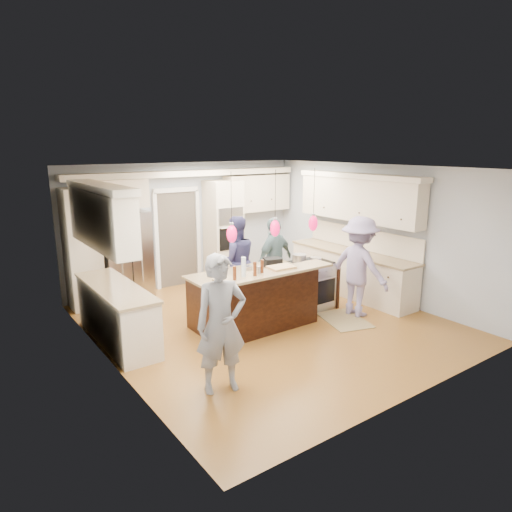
{
  "coord_description": "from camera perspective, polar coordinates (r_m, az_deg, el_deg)",
  "views": [
    {
      "loc": [
        -4.56,
        -6.03,
        3.06
      ],
      "look_at": [
        0.0,
        0.35,
        1.15
      ],
      "focal_mm": 32.0,
      "sensor_mm": 36.0,
      "label": 1
    }
  ],
  "objects": [
    {
      "name": "beer_bottle_a",
      "position": [
        6.72,
        -2.68,
        -2.15
      ],
      "size": [
        0.07,
        0.07,
        0.21
      ],
      "primitive_type": "cylinder",
      "rotation": [
        0.0,
        0.0,
        0.27
      ],
      "color": "#4D210D",
      "rests_on": "kitchen_island"
    },
    {
      "name": "pendant_lights",
      "position": [
        7.11,
        2.39,
        3.51
      ],
      "size": [
        1.75,
        0.15,
        1.03
      ],
      "color": "black",
      "rests_on": "ground"
    },
    {
      "name": "person_far_right",
      "position": [
        9.0,
        2.34,
        -0.55
      ],
      "size": [
        1.06,
        0.64,
        1.7
      ],
      "primitive_type": "imported",
      "rotation": [
        0.0,
        0.0,
        3.38
      ],
      "color": "slate",
      "rests_on": "ground"
    },
    {
      "name": "beer_bottle_c",
      "position": [
        7.09,
        0.76,
        -1.29
      ],
      "size": [
        0.07,
        0.07,
        0.21
      ],
      "primitive_type": "cylinder",
      "rotation": [
        0.0,
        0.0,
        -0.42
      ],
      "color": "#4D210D",
      "rests_on": "kitchen_island"
    },
    {
      "name": "person_far_left",
      "position": [
        8.78,
        -2.58,
        -0.69
      ],
      "size": [
        1.0,
        0.87,
        1.76
      ],
      "primitive_type": "imported",
      "rotation": [
        0.0,
        0.0,
        2.87
      ],
      "color": "navy",
      "rests_on": "ground"
    },
    {
      "name": "island_range",
      "position": [
        8.81,
        6.94,
        -3.6
      ],
      "size": [
        0.82,
        0.71,
        0.92
      ],
      "color": "#B7B7BC",
      "rests_on": "ground"
    },
    {
      "name": "right_counter_run",
      "position": [
        9.65,
        12.08,
        1.39
      ],
      "size": [
        0.64,
        3.1,
        2.51
      ],
      "color": "beige",
      "rests_on": "ground"
    },
    {
      "name": "person_range_side",
      "position": [
        8.46,
        12.77,
        -1.32
      ],
      "size": [
        0.78,
        1.24,
        1.83
      ],
      "primitive_type": "imported",
      "rotation": [
        0.0,
        0.0,
        1.66
      ],
      "color": "#9183B1",
      "rests_on": "ground"
    },
    {
      "name": "water_bottle",
      "position": [
        6.88,
        -1.55,
        -1.38
      ],
      "size": [
        0.07,
        0.07,
        0.3
      ],
      "primitive_type": "cylinder",
      "rotation": [
        0.0,
        0.0,
        -0.01
      ],
      "color": "silver",
      "rests_on": "kitchen_island"
    },
    {
      "name": "refrigerator",
      "position": [
        9.43,
        -15.96,
        -0.09
      ],
      "size": [
        0.9,
        0.7,
        1.8
      ],
      "primitive_type": "cube",
      "color": "#B7B7BC",
      "rests_on": "ground"
    },
    {
      "name": "oven_column",
      "position": [
        10.36,
        -4.08,
        3.04
      ],
      "size": [
        0.72,
        0.69,
        2.3
      ],
      "color": "beige",
      "rests_on": "ground"
    },
    {
      "name": "drink_can",
      "position": [
        7.08,
        0.34,
        -1.73
      ],
      "size": [
        0.07,
        0.07,
        0.11
      ],
      "primitive_type": "cylinder",
      "rotation": [
        0.0,
        0.0,
        -0.3
      ],
      "color": "#B7B7BC",
      "rests_on": "kitchen_island"
    },
    {
      "name": "room_shell",
      "position": [
        7.66,
        1.53,
        4.36
      ],
      "size": [
        5.54,
        6.04,
        2.72
      ],
      "color": "#B2BCC6",
      "rests_on": "ground"
    },
    {
      "name": "pot_small",
      "position": [
        8.59,
        7.48,
        -0.5
      ],
      "size": [
        0.21,
        0.21,
        0.1
      ],
      "primitive_type": "cylinder",
      "color": "#B7B7BC",
      "rests_on": "island_range"
    },
    {
      "name": "cutting_board",
      "position": [
        7.4,
        3.18,
        -1.4
      ],
      "size": [
        0.44,
        0.32,
        0.03
      ],
      "primitive_type": "cube",
      "rotation": [
        0.0,
        0.0,
        -0.07
      ],
      "color": "tan",
      "rests_on": "kitchen_island"
    },
    {
      "name": "person_bar_end",
      "position": [
        5.75,
        -4.38,
        -8.48
      ],
      "size": [
        0.74,
        0.58,
        1.79
      ],
      "primitive_type": "imported",
      "rotation": [
        0.0,
        0.0,
        -0.25
      ],
      "color": "gray",
      "rests_on": "ground"
    },
    {
      "name": "ground_plane",
      "position": [
        8.15,
        1.45,
        -8.36
      ],
      "size": [
        6.0,
        6.0,
        0.0
      ],
      "primitive_type": "plane",
      "color": "#A16B2C",
      "rests_on": "ground"
    },
    {
      "name": "beer_bottle_b",
      "position": [
        6.93,
        -0.14,
        -1.62
      ],
      "size": [
        0.06,
        0.06,
        0.22
      ],
      "primitive_type": "cylinder",
      "rotation": [
        0.0,
        0.0,
        -0.13
      ],
      "color": "#4D210D",
      "rests_on": "kitchen_island"
    },
    {
      "name": "pot_large",
      "position": [
        8.58,
        5.44,
        -0.28
      ],
      "size": [
        0.26,
        0.26,
        0.15
      ],
      "primitive_type": "cylinder",
      "color": "#B7B7BC",
      "rests_on": "island_range"
    },
    {
      "name": "floor_rug",
      "position": [
        8.42,
        10.96,
        -7.82
      ],
      "size": [
        0.95,
        1.16,
        0.01
      ],
      "primitive_type": "cube",
      "rotation": [
        0.0,
        0.0,
        -0.29
      ],
      "color": "#998553",
      "rests_on": "ground"
    },
    {
      "name": "back_upper_cabinets",
      "position": [
        9.68,
        -12.02,
        5.14
      ],
      "size": [
        5.3,
        0.61,
        2.54
      ],
      "color": "beige",
      "rests_on": "ground"
    },
    {
      "name": "kitchen_island",
      "position": [
        7.9,
        -0.29,
        -5.32
      ],
      "size": [
        2.1,
        1.46,
        1.12
      ],
      "color": "black",
      "rests_on": "ground"
    },
    {
      "name": "left_cabinets",
      "position": [
        7.42,
        -17.67,
        -2.63
      ],
      "size": [
        0.64,
        2.3,
        2.51
      ],
      "color": "beige",
      "rests_on": "ground"
    }
  ]
}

